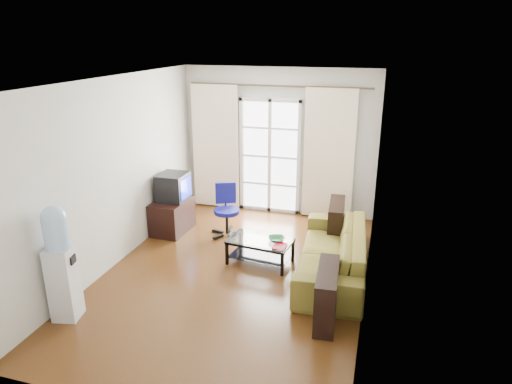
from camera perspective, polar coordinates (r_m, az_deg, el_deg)
floor at (r=6.61m, az=-2.66°, el=-10.21°), size 5.20×5.20×0.00m
ceiling at (r=5.79m, az=-3.08°, el=13.79°), size 5.20×5.20×0.00m
wall_back at (r=8.48m, az=2.83°, el=6.25°), size 3.60×0.02×2.70m
wall_front at (r=3.90m, az=-15.44°, el=-10.55°), size 3.60×0.02×2.70m
wall_left at (r=6.84m, az=-17.29°, el=2.24°), size 0.02×5.20×2.70m
wall_right at (r=5.77m, az=14.34°, el=-0.58°), size 0.02×5.20×2.70m
french_door at (r=8.53m, az=1.73°, el=4.43°), size 1.16×0.06×2.15m
curtain_rod at (r=8.21m, az=2.79°, el=13.12°), size 3.30×0.04×0.04m
curtain_left at (r=8.75m, az=-5.07°, el=5.59°), size 0.90×0.07×2.35m
curtain_right at (r=8.24m, az=9.08°, el=4.57°), size 0.90×0.07×2.35m
radiator at (r=8.53m, az=7.80°, el=-0.98°), size 0.64×0.12×0.64m
sofa at (r=6.58m, az=9.50°, el=-7.39°), size 2.37×1.18×0.66m
coffee_table at (r=6.79m, az=0.52°, el=-7.03°), size 0.98×0.64×0.38m
bowl at (r=6.69m, az=2.57°, el=-5.91°), size 0.38×0.38×0.06m
book at (r=6.55m, az=2.23°, el=-6.66°), size 0.20×0.26×0.02m
remote at (r=6.82m, az=2.28°, el=-5.60°), size 0.15×0.06×0.02m
tv_stand at (r=7.97m, az=-10.43°, el=-2.95°), size 0.55×0.79×0.56m
crt_tv at (r=7.85m, az=-10.46°, el=0.67°), size 0.51×0.50×0.46m
task_chair at (r=7.74m, az=-3.67°, el=-3.55°), size 0.78×0.78×0.88m
water_cooler at (r=5.79m, az=-23.25°, el=-7.95°), size 0.35×0.34×1.43m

